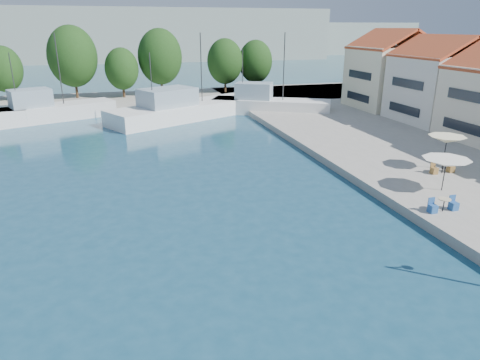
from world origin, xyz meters
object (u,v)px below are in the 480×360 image
object	(u,v)px
umbrella_white	(446,163)
trawler_03	(186,109)
trawler_04	(268,105)
umbrella_cream	(447,139)
trawler_02	(49,111)

from	to	relation	value
umbrella_white	trawler_03	bearing A→B (deg)	111.25
trawler_03	umbrella_white	distance (m)	32.24
trawler_03	trawler_04	xyz separation A→B (m)	(10.52, 0.24, 0.00)
trawler_04	umbrella_cream	world-z (taller)	trawler_04
trawler_02	umbrella_cream	xyz separation A→B (m)	(30.41, -29.42, 1.75)
trawler_02	umbrella_cream	distance (m)	42.35
trawler_02	trawler_03	bearing A→B (deg)	-33.98
trawler_02	umbrella_white	xyz separation A→B (m)	(27.34, -33.08, 1.37)
trawler_03	umbrella_cream	xyz separation A→B (m)	(14.75, -26.36, 1.75)
umbrella_cream	trawler_04	bearing A→B (deg)	99.03
trawler_04	umbrella_white	size ratio (longest dim) A/B	5.02
trawler_02	umbrella_white	world-z (taller)	trawler_02
trawler_03	umbrella_cream	world-z (taller)	trawler_03
trawler_04	umbrella_white	distance (m)	30.31
trawler_02	trawler_03	xyz separation A→B (m)	(15.66, -3.06, -0.00)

